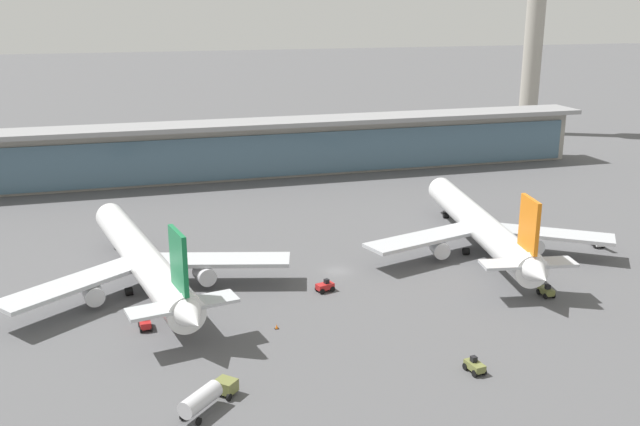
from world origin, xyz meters
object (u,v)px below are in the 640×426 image
at_px(service_truck_under_wing_olive, 206,396).
at_px(service_truck_mid_apron_olive, 475,366).
at_px(airliner_centre_stand, 480,225).
at_px(service_truck_by_tail_olive, 546,291).
at_px(service_truck_at_far_stand_white, 595,241).
at_px(safety_cone_alpha, 277,327).
at_px(service_truck_on_taxiway_red, 145,323).
at_px(airliner_left_stand, 143,259).
at_px(service_truck_near_nose_red, 325,286).
at_px(control_tower, 535,27).

xyz_separation_m(service_truck_under_wing_olive, service_truck_mid_apron_olive, (33.52, -0.68, -0.83)).
height_order(airliner_centre_stand, service_truck_under_wing_olive, airliner_centre_stand).
height_order(service_truck_under_wing_olive, service_truck_by_tail_olive, service_truck_under_wing_olive).
relative_size(service_truck_at_far_stand_white, safety_cone_alpha, 9.89).
bearing_deg(service_truck_on_taxiway_red, safety_cone_alpha, -15.99).
xyz_separation_m(service_truck_by_tail_olive, service_truck_at_far_stand_white, (23.09, 18.96, -0.07)).
bearing_deg(airliner_centre_stand, service_truck_under_wing_olive, -144.33).
bearing_deg(airliner_left_stand, service_truck_on_taxiway_red, -92.89).
height_order(service_truck_by_tail_olive, service_truck_at_far_stand_white, service_truck_at_far_stand_white).
height_order(airliner_centre_stand, service_truck_on_taxiway_red, airliner_centre_stand).
distance_m(service_truck_under_wing_olive, service_truck_on_taxiway_red, 24.26).
xyz_separation_m(service_truck_near_nose_red, safety_cone_alpha, (-10.53, -11.25, -0.56)).
distance_m(service_truck_on_taxiway_red, control_tower, 191.28).
height_order(airliner_left_stand, service_truck_near_nose_red, airliner_left_stand).
distance_m(airliner_left_stand, safety_cone_alpha, 27.20).
bearing_deg(airliner_left_stand, service_truck_at_far_stand_white, -1.25).
relative_size(service_truck_mid_apron_olive, safety_cone_alpha, 4.38).
height_order(service_truck_mid_apron_olive, safety_cone_alpha, service_truck_mid_apron_olive).
relative_size(service_truck_under_wing_olive, service_truck_by_tail_olive, 2.68).
relative_size(service_truck_under_wing_olive, safety_cone_alpha, 10.98).
distance_m(airliner_centre_stand, service_truck_under_wing_olive, 69.06).
xyz_separation_m(service_truck_on_taxiway_red, control_tower, (139.22, 126.16, 35.89)).
height_order(service_truck_near_nose_red, service_truck_at_far_stand_white, service_truck_at_far_stand_white).
bearing_deg(airliner_centre_stand, service_truck_at_far_stand_white, -7.92).
distance_m(service_truck_mid_apron_olive, service_truck_at_far_stand_white, 59.15).
distance_m(service_truck_by_tail_olive, service_truck_on_taxiway_red, 61.97).
relative_size(airliner_centre_stand, service_truck_near_nose_red, 18.77).
bearing_deg(safety_cone_alpha, service_truck_on_taxiway_red, 164.01).
relative_size(service_truck_near_nose_red, control_tower, 0.05).
distance_m(service_truck_near_nose_red, service_truck_on_taxiway_red, 29.22).
distance_m(service_truck_near_nose_red, control_tower, 167.19).
height_order(airliner_centre_stand, service_truck_mid_apron_olive, airliner_centre_stand).
relative_size(service_truck_near_nose_red, service_truck_by_tail_olive, 1.12).
xyz_separation_m(airliner_centre_stand, service_truck_by_tail_olive, (-0.03, -22.16, -4.20)).
bearing_deg(airliner_centre_stand, service_truck_near_nose_red, -162.31).
xyz_separation_m(service_truck_on_taxiway_red, service_truck_at_far_stand_white, (84.82, 13.45, -0.07)).
relative_size(service_truck_on_taxiway_red, control_tower, 0.04).
xyz_separation_m(service_truck_by_tail_olive, service_truck_on_taxiway_red, (-61.73, 5.50, 0.00)).
distance_m(service_truck_under_wing_olive, service_truck_by_tail_olive, 58.85).
height_order(service_truck_mid_apron_olive, service_truck_on_taxiway_red, same).
height_order(service_truck_mid_apron_olive, control_tower, control_tower).
bearing_deg(service_truck_on_taxiway_red, airliner_left_stand, 87.11).
xyz_separation_m(service_truck_mid_apron_olive, service_truck_by_tail_olive, (22.48, 18.74, 0.00)).
xyz_separation_m(airliner_centre_stand, service_truck_at_far_stand_white, (23.06, -3.21, -4.26)).
height_order(control_tower, safety_cone_alpha, control_tower).
xyz_separation_m(service_truck_near_nose_red, service_truck_at_far_stand_white, (56.24, 7.38, -0.07)).
relative_size(airliner_left_stand, control_tower, 0.89).
height_order(airliner_left_stand, service_truck_by_tail_olive, airliner_left_stand).
distance_m(service_truck_under_wing_olive, control_tower, 203.64).
distance_m(service_truck_near_nose_red, service_truck_mid_apron_olive, 32.14).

